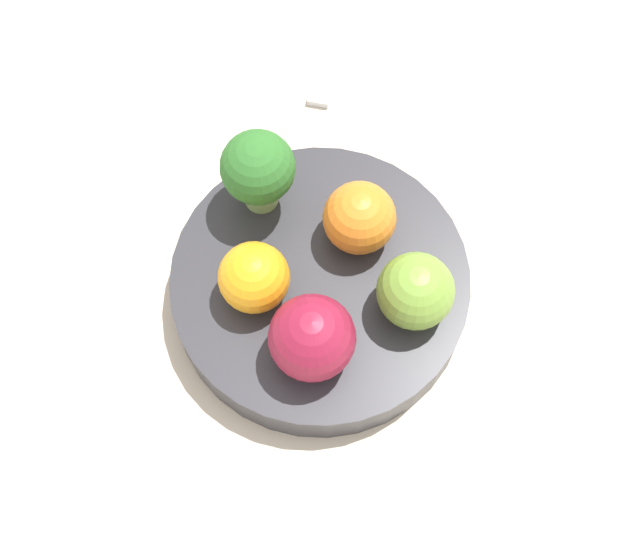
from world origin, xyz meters
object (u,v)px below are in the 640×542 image
object	(u,v)px
broccoli	(258,170)
orange_front	(254,278)
bowl	(320,287)
orange_back	(359,218)
spoon	(328,61)
apple_green	(415,291)
apple_red	(312,338)

from	to	relation	value
broccoli	orange_front	size ratio (longest dim) A/B	1.47
bowl	orange_back	size ratio (longest dim) A/B	4.12
broccoli	spoon	size ratio (longest dim) A/B	0.89
bowl	apple_green	world-z (taller)	apple_green
apple_red	apple_green	size ratio (longest dim) A/B	1.10
apple_green	orange_back	xyz separation A→B (m)	(-0.06, -0.01, -0.00)
broccoli	orange_back	size ratio (longest dim) A/B	1.40
apple_green	orange_front	world-z (taller)	apple_green
broccoli	orange_back	distance (m)	0.07
broccoli	orange_back	world-z (taller)	broccoli
broccoli	apple_red	world-z (taller)	broccoli
orange_front	orange_back	world-z (taller)	orange_back
spoon	bowl	bearing A→B (deg)	-27.19
bowl	orange_front	bearing A→B (deg)	-101.80
bowl	spoon	xyz separation A→B (m)	(-0.17, 0.09, -0.01)
apple_red	apple_green	world-z (taller)	apple_red
apple_red	orange_front	bearing A→B (deg)	-163.89
bowl	broccoli	xyz separation A→B (m)	(-0.07, -0.01, 0.06)
broccoli	orange_front	xyz separation A→B (m)	(0.06, -0.03, -0.02)
bowl	apple_red	bearing A→B (deg)	-30.81
bowl	apple_green	size ratio (longest dim) A/B	4.02
apple_red	orange_back	distance (m)	0.09
broccoli	apple_red	size ratio (longest dim) A/B	1.24
apple_green	spoon	size ratio (longest dim) A/B	0.65
orange_front	spoon	distance (m)	0.21
apple_green	orange_front	distance (m)	0.10
bowl	apple_red	world-z (taller)	apple_red
apple_red	orange_front	distance (m)	0.05
apple_red	orange_back	size ratio (longest dim) A/B	1.12
spoon	broccoli	bearing A→B (deg)	-43.93
bowl	orange_back	world-z (taller)	orange_back
bowl	orange_front	world-z (taller)	orange_front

